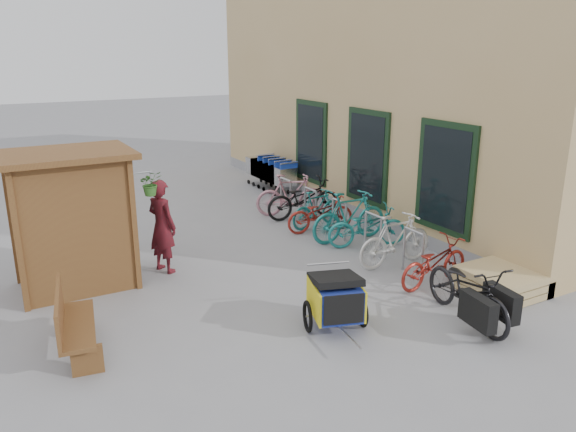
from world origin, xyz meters
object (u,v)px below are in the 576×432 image
bike_0 (434,262)px  bike_6 (303,199)px  bench (71,323)px  kiosk (65,202)px  bike_2 (367,226)px  bike_1 (395,240)px  shopping_carts (270,170)px  person_kiosk (162,226)px  bike_5 (317,209)px  bike_7 (291,195)px  bike_3 (349,216)px  child_trailer (336,297)px  cargo_bike (470,292)px  bike_4 (320,214)px  pallet_stack (499,282)px

bike_0 → bike_6: bike_6 is taller
bench → bike_0: size_ratio=0.96×
kiosk → bike_2: bearing=-8.3°
kiosk → bike_1: size_ratio=1.46×
shopping_carts → person_kiosk: (-4.66, -4.57, 0.29)m
bike_2 → bike_6: (-0.10, 2.44, 0.05)m
bike_5 → bike_7: bike_7 is taller
shopping_carts → bike_7: (-0.76, -2.56, -0.07)m
kiosk → bike_3: 5.75m
bench → kiosk: bearing=89.7°
bench → child_trailer: bench is taller
child_trailer → cargo_bike: 2.06m
bike_7 → kiosk: bearing=128.5°
bike_1 → bike_7: 3.93m
bench → bike_3: bearing=27.9°
bike_4 → bike_7: (0.06, 1.46, 0.10)m
child_trailer → bike_4: 4.62m
pallet_stack → bike_4: 4.45m
person_kiosk → bike_2: (4.14, -0.78, -0.44)m
bike_3 → bike_1: bearing=179.5°
cargo_bike → bike_2: 3.58m
cargo_bike → bike_4: (0.41, 4.84, -0.07)m
person_kiosk → bike_0: person_kiosk is taller
bench → bike_5: size_ratio=1.05×
pallet_stack → child_trailer: 3.15m
bike_7 → bike_1: bearing=-160.1°
bike_4 → bike_1: bearing=-169.9°
kiosk → bike_6: kiosk is taller
kiosk → child_trailer: 4.84m
pallet_stack → shopping_carts: shopping_carts is taller
cargo_bike → bike_7: bike_7 is taller
cargo_bike → bike_0: (0.52, 1.30, -0.07)m
pallet_stack → bike_4: (-0.82, 4.37, 0.21)m
pallet_stack → cargo_bike: 1.35m
shopping_carts → bike_7: size_ratio=1.29×
bench → bike_4: size_ratio=0.96×
bike_3 → bike_4: bearing=14.7°
bench → bike_3: bike_3 is taller
child_trailer → bike_3: 4.02m
kiosk → bike_7: bearing=19.6°
pallet_stack → person_kiosk: (-4.66, 3.82, 0.67)m
bike_7 → bike_3: bearing=-157.8°
pallet_stack → shopping_carts: 8.40m
bike_1 → bike_6: (0.07, 3.56, -0.02)m
bench → bike_6: 7.25m
bike_6 → bike_7: size_ratio=1.08×
child_trailer → bike_7: 5.96m
person_kiosk → bike_3: size_ratio=0.96×
bike_6 → bike_7: 0.39m
pallet_stack → bike_3: (-0.63, 3.52, 0.34)m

